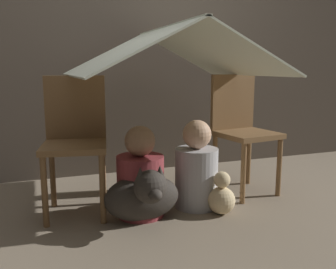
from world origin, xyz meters
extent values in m
plane|color=gray|center=(0.00, 0.00, 0.00)|extent=(8.80, 8.80, 0.00)
cube|color=#4C4238|center=(0.00, 1.00, 1.25)|extent=(7.00, 0.05, 2.50)
cylinder|color=brown|center=(-0.80, -0.02, 0.21)|extent=(0.04, 0.04, 0.42)
cylinder|color=brown|center=(-0.48, -0.08, 0.21)|extent=(0.04, 0.04, 0.42)
cylinder|color=brown|center=(-0.74, 0.30, 0.21)|extent=(0.04, 0.04, 0.42)
cylinder|color=brown|center=(-0.42, 0.24, 0.21)|extent=(0.04, 0.04, 0.42)
cube|color=brown|center=(-0.61, 0.11, 0.44)|extent=(0.45, 0.45, 0.04)
cube|color=brown|center=(-0.58, 0.29, 0.66)|extent=(0.38, 0.10, 0.41)
cylinder|color=brown|center=(0.47, -0.08, 0.21)|extent=(0.04, 0.04, 0.42)
cylinder|color=brown|center=(0.80, -0.03, 0.21)|extent=(0.04, 0.04, 0.42)
cylinder|color=brown|center=(0.42, 0.25, 0.21)|extent=(0.04, 0.04, 0.42)
cylinder|color=brown|center=(0.75, 0.30, 0.21)|extent=(0.04, 0.04, 0.42)
cube|color=brown|center=(0.61, 0.11, 0.44)|extent=(0.44, 0.44, 0.04)
cube|color=brown|center=(0.58, 0.29, 0.66)|extent=(0.39, 0.09, 0.41)
cube|color=silver|center=(-0.31, 0.11, 1.02)|extent=(0.62, 1.18, 0.32)
cube|color=silver|center=(0.31, 0.11, 1.02)|extent=(0.62, 1.18, 0.32)
cube|color=silver|center=(0.00, 0.11, 1.17)|extent=(0.04, 1.18, 0.01)
cylinder|color=maroon|center=(-0.24, -0.04, 0.19)|extent=(0.29, 0.29, 0.38)
sphere|color=#9E7556|center=(-0.24, -0.04, 0.48)|extent=(0.19, 0.19, 0.19)
cylinder|color=#B2B2B7|center=(0.15, -0.02, 0.20)|extent=(0.28, 0.28, 0.40)
sphere|color=#D6A884|center=(0.15, -0.02, 0.49)|extent=(0.19, 0.19, 0.19)
ellipsoid|color=#332D28|center=(-0.25, -0.11, 0.14)|extent=(0.46, 0.24, 0.28)
sphere|color=#332D28|center=(-0.25, -0.29, 0.26)|extent=(0.19, 0.19, 0.19)
ellipsoid|color=#332D28|center=(-0.25, -0.37, 0.24)|extent=(0.08, 0.10, 0.07)
cone|color=#332D28|center=(-0.31, -0.29, 0.34)|extent=(0.07, 0.07, 0.09)
cone|color=#332D28|center=(-0.19, -0.29, 0.34)|extent=(0.07, 0.07, 0.09)
sphere|color=beige|center=(0.25, -0.19, 0.09)|extent=(0.18, 0.18, 0.18)
sphere|color=beige|center=(0.25, -0.19, 0.22)|extent=(0.11, 0.11, 0.11)
camera|label=1|loc=(-0.84, -2.20, 0.92)|focal=40.00mm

